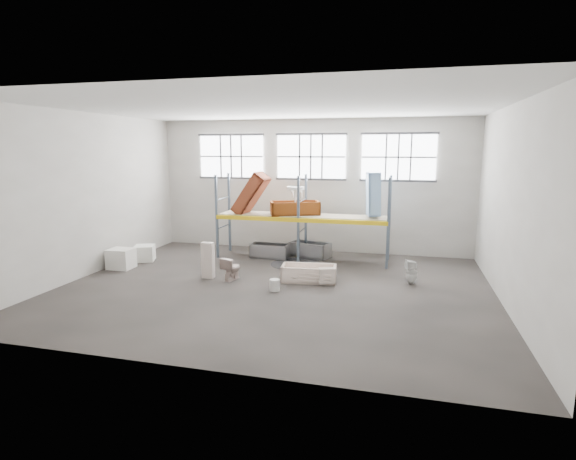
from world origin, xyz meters
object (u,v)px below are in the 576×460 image
(rust_tub_flat, at_px, (295,208))
(blue_tub_upright, at_px, (373,194))
(cistern_tall, at_px, (208,260))
(steel_tub_right, at_px, (310,249))
(bathtub_beige, at_px, (309,273))
(toilet_beige, at_px, (231,268))
(toilet_white, at_px, (412,272))
(steel_tub_left, at_px, (270,251))
(bucket, at_px, (275,285))
(carton_near, at_px, (121,259))

(rust_tub_flat, height_order, blue_tub_upright, blue_tub_upright)
(cistern_tall, xyz_separation_m, steel_tub_right, (2.45, 3.50, -0.29))
(bathtub_beige, relative_size, toilet_beige, 2.29)
(toilet_beige, xyz_separation_m, toilet_white, (5.25, 0.91, 0.01))
(cistern_tall, height_order, steel_tub_left, cistern_tall)
(bucket, bearing_deg, toilet_beige, 155.52)
(toilet_white, relative_size, bucket, 2.20)
(steel_tub_right, xyz_separation_m, bucket, (-0.13, -4.23, -0.10))
(cistern_tall, xyz_separation_m, bucket, (2.33, -0.72, -0.39))
(cistern_tall, xyz_separation_m, steel_tub_left, (1.06, 2.99, -0.30))
(bathtub_beige, height_order, toilet_white, toilet_white)
(toilet_white, bearing_deg, bucket, -82.84)
(toilet_white, relative_size, carton_near, 0.94)
(steel_tub_left, relative_size, carton_near, 1.79)
(steel_tub_left, distance_m, steel_tub_right, 1.48)
(bathtub_beige, height_order, blue_tub_upright, blue_tub_upright)
(cistern_tall, height_order, steel_tub_right, cistern_tall)
(steel_tub_left, xyz_separation_m, blue_tub_upright, (3.63, 0.10, 2.14))
(rust_tub_flat, distance_m, bucket, 4.21)
(toilet_beige, xyz_separation_m, steel_tub_right, (1.69, 3.51, -0.09))
(steel_tub_right, bearing_deg, cistern_tall, -125.00)
(carton_near, bearing_deg, rust_tub_flat, 28.42)
(toilet_beige, height_order, cistern_tall, cistern_tall)
(rust_tub_flat, bearing_deg, carton_near, -151.58)
(rust_tub_flat, bearing_deg, toilet_white, -28.73)
(bathtub_beige, relative_size, steel_tub_left, 1.18)
(blue_tub_upright, distance_m, bucket, 5.01)
(cistern_tall, relative_size, steel_tub_left, 0.81)
(toilet_beige, xyz_separation_m, carton_near, (-4.01, 0.31, -0.03))
(bathtub_beige, distance_m, bucket, 1.37)
(rust_tub_flat, relative_size, blue_tub_upright, 1.19)
(cistern_tall, bearing_deg, rust_tub_flat, 56.28)
(toilet_beige, distance_m, toilet_white, 5.33)
(cistern_tall, relative_size, blue_tub_upright, 0.76)
(toilet_beige, distance_m, bucket, 1.73)
(bucket, height_order, carton_near, carton_near)
(steel_tub_right, bearing_deg, bathtub_beige, -78.92)
(blue_tub_upright, bearing_deg, bathtub_beige, -121.77)
(steel_tub_left, height_order, blue_tub_upright, blue_tub_upright)
(cistern_tall, distance_m, bucket, 2.47)
(rust_tub_flat, xyz_separation_m, bucket, (0.37, -3.85, -1.66))
(blue_tub_upright, bearing_deg, steel_tub_right, 169.47)
(blue_tub_upright, bearing_deg, rust_tub_flat, 179.15)
(blue_tub_upright, bearing_deg, bucket, -121.85)
(blue_tub_upright, height_order, bucket, blue_tub_upright)
(bathtub_beige, distance_m, toilet_white, 3.00)
(bathtub_beige, xyz_separation_m, carton_near, (-6.31, -0.13, 0.09))
(bucket, bearing_deg, blue_tub_upright, 58.15)
(toilet_white, relative_size, steel_tub_left, 0.52)
(steel_tub_right, bearing_deg, toilet_white, -36.11)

